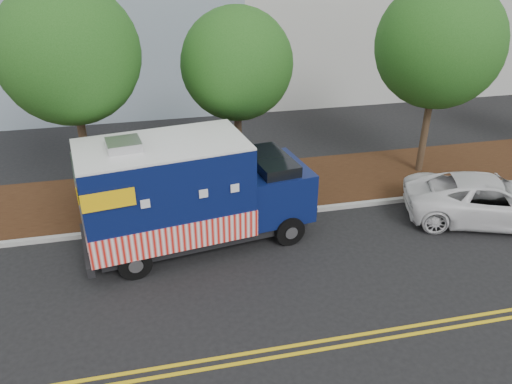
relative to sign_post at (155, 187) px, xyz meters
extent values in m
plane|color=black|center=(2.97, -2.03, -1.20)|extent=(120.00, 120.00, 0.00)
cube|color=#9E9E99|center=(2.97, -0.63, -1.12)|extent=(120.00, 0.18, 0.15)
cube|color=black|center=(2.97, 1.47, -1.12)|extent=(120.00, 4.00, 0.15)
cube|color=gold|center=(2.97, -6.48, -1.19)|extent=(120.00, 0.10, 0.01)
cube|color=gold|center=(2.97, -6.73, -1.19)|extent=(120.00, 0.10, 0.01)
cylinder|color=#38281C|center=(-2.08, 0.94, 0.93)|extent=(0.26, 0.26, 4.27)
sphere|color=#1C5016|center=(-2.08, 0.94, 4.11)|extent=(4.17, 4.17, 4.17)
cylinder|color=#38281C|center=(3.02, 1.63, 0.64)|extent=(0.26, 0.26, 3.67)
sphere|color=#1C5016|center=(3.02, 1.63, 3.40)|extent=(3.73, 3.73, 3.73)
cylinder|color=#38281C|center=(10.18, 1.37, 0.73)|extent=(0.26, 0.26, 3.85)
sphere|color=#1C5016|center=(10.18, 1.37, 3.77)|extent=(4.47, 4.47, 4.47)
cube|color=#473828|center=(0.00, 0.00, 0.00)|extent=(0.06, 0.06, 2.40)
cube|color=black|center=(1.26, -1.59, -0.74)|extent=(6.41, 3.01, 0.31)
cube|color=#0A1547|center=(0.28, -1.75, 0.78)|extent=(4.96, 3.21, 2.64)
cube|color=red|center=(0.28, -1.75, -0.15)|extent=(5.01, 3.28, 0.83)
cube|color=white|center=(0.28, -1.75, 2.12)|extent=(4.96, 3.21, 0.07)
cube|color=#B7B7BA|center=(-0.70, -1.90, 2.27)|extent=(1.00, 1.00, 0.24)
cube|color=#0A1547|center=(3.54, -1.24, 0.18)|extent=(2.32, 2.64, 1.54)
cube|color=black|center=(3.49, -1.25, 0.91)|extent=(1.42, 2.29, 0.72)
cube|color=black|center=(4.54, -1.08, -0.34)|extent=(0.42, 2.19, 0.33)
cube|color=black|center=(-2.06, -2.11, -0.70)|extent=(0.58, 2.48, 0.31)
cube|color=#B7B7BA|center=(-2.03, -2.10, 0.84)|extent=(0.35, 1.96, 2.09)
cube|color=#B7B7BA|center=(0.40, -0.40, 0.84)|extent=(1.96, 0.35, 1.21)
cube|color=yellow|center=(-1.15, -3.29, 1.39)|extent=(1.31, 0.22, 0.50)
cube|color=yellow|center=(-1.55, -0.71, 1.39)|extent=(1.31, 0.22, 0.50)
cylinder|color=black|center=(3.82, -2.33, -0.74)|extent=(0.96, 0.45, 0.92)
cylinder|color=black|center=(3.48, -0.11, -0.74)|extent=(0.96, 0.45, 0.92)
cylinder|color=black|center=(-0.74, -3.04, -0.74)|extent=(0.96, 0.45, 0.92)
cylinder|color=black|center=(-1.09, -0.82, -0.74)|extent=(0.96, 0.45, 0.92)
imported|color=silver|center=(10.56, -2.35, -0.46)|extent=(5.85, 4.08, 1.48)
camera|label=1|loc=(0.08, -14.63, 7.27)|focal=35.00mm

